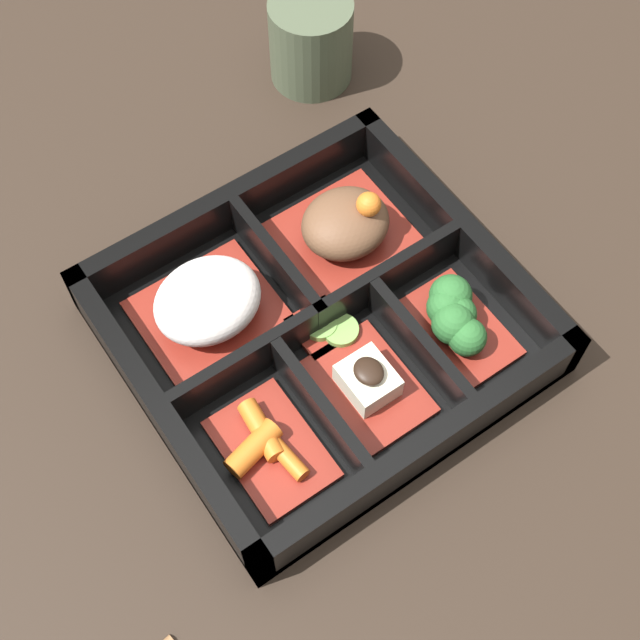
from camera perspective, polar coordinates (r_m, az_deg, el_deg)
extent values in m
plane|color=black|center=(0.64, 0.00, -1.09)|extent=(3.00, 3.00, 0.00)
cube|color=black|center=(0.64, 0.00, -0.88)|extent=(0.27, 0.25, 0.01)
cube|color=black|center=(0.59, 6.63, -8.39)|extent=(0.27, 0.01, 0.04)
cube|color=black|center=(0.68, -5.70, 7.03)|extent=(0.27, 0.01, 0.04)
cube|color=black|center=(0.60, -10.02, -6.13)|extent=(0.01, 0.25, 0.04)
cube|color=black|center=(0.67, 8.97, 5.28)|extent=(0.01, 0.25, 0.04)
cube|color=black|center=(0.62, 0.23, -0.40)|extent=(0.24, 0.01, 0.04)
cube|color=black|center=(0.59, 0.05, -6.00)|extent=(0.01, 0.11, 0.04)
cube|color=black|center=(0.62, 6.33, -1.97)|extent=(0.01, 0.11, 0.04)
cube|color=black|center=(0.65, -2.69, 3.27)|extent=(0.01, 0.11, 0.04)
cube|color=maroon|center=(0.64, -6.98, 0.19)|extent=(0.10, 0.09, 0.01)
ellipsoid|color=silver|center=(0.62, -7.21, 1.25)|extent=(0.08, 0.07, 0.04)
cube|color=maroon|center=(0.67, 1.59, 5.16)|extent=(0.10, 0.09, 0.01)
ellipsoid|color=brown|center=(0.65, 1.63, 6.20)|extent=(0.07, 0.06, 0.04)
sphere|color=#D1661E|center=(0.64, 3.14, 7.41)|extent=(0.02, 0.02, 0.02)
cube|color=maroon|center=(0.59, -3.13, -8.27)|extent=(0.06, 0.08, 0.01)
cylinder|color=#D1661E|center=(0.59, -3.76, -7.05)|extent=(0.02, 0.04, 0.01)
cylinder|color=#D1661E|center=(0.58, -4.30, -8.20)|extent=(0.04, 0.03, 0.02)
cylinder|color=#D1661E|center=(0.58, -2.21, -8.71)|extent=(0.01, 0.04, 0.01)
cube|color=maroon|center=(0.61, 3.16, -4.28)|extent=(0.06, 0.08, 0.01)
cube|color=beige|center=(0.60, 3.22, -3.78)|extent=(0.03, 0.04, 0.02)
ellipsoid|color=black|center=(0.59, 3.28, -3.20)|extent=(0.02, 0.02, 0.01)
cube|color=maroon|center=(0.64, 8.82, -0.60)|extent=(0.05, 0.08, 0.01)
sphere|color=#265B28|center=(0.62, 9.40, -1.09)|extent=(0.03, 0.03, 0.03)
sphere|color=#265B28|center=(0.62, 8.51, -0.21)|extent=(0.03, 0.03, 0.03)
sphere|color=#265B28|center=(0.63, 8.11, 0.80)|extent=(0.03, 0.03, 0.03)
sphere|color=#265B28|center=(0.63, 8.36, 1.54)|extent=(0.03, 0.03, 0.03)
sphere|color=#265B28|center=(0.63, 8.79, 0.37)|extent=(0.03, 0.03, 0.03)
cube|color=maroon|center=(0.63, 0.58, -0.62)|extent=(0.04, 0.04, 0.01)
cylinder|color=#75A84C|center=(0.63, 1.34, -0.65)|extent=(0.03, 0.03, 0.00)
cylinder|color=#75A84C|center=(0.63, 0.13, -0.18)|extent=(0.02, 0.02, 0.01)
cylinder|color=#424C38|center=(0.77, -0.59, 17.44)|extent=(0.07, 0.07, 0.07)
cylinder|color=#597A38|center=(0.75, -0.61, 19.30)|extent=(0.06, 0.06, 0.01)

